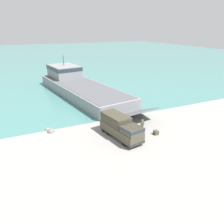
# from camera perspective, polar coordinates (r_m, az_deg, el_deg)

# --- Properties ---
(ground_plane) EXTENTS (240.00, 240.00, 0.00)m
(ground_plane) POSITION_cam_1_polar(r_m,az_deg,el_deg) (30.18, 2.01, -6.18)
(ground_plane) COLOR gray
(water_surface) EXTENTS (240.00, 180.00, 0.01)m
(water_surface) POSITION_cam_1_polar(r_m,az_deg,el_deg) (121.02, -19.52, 13.50)
(water_surface) COLOR #477F7A
(water_surface) RESTS_ON ground_plane
(landing_craft) EXTENTS (13.05, 34.81, 7.51)m
(landing_craft) POSITION_cam_1_polar(r_m,az_deg,el_deg) (50.00, -8.85, 7.01)
(landing_craft) COLOR gray
(landing_craft) RESTS_ON ground_plane
(military_truck) EXTENTS (3.46, 7.28, 2.93)m
(military_truck) POSITION_cam_1_polar(r_m,az_deg,el_deg) (29.15, 2.28, -3.90)
(military_truck) COLOR #4C4738
(military_truck) RESTS_ON ground_plane
(soldier_on_ramp) EXTENTS (0.46, 0.29, 1.81)m
(soldier_on_ramp) POSITION_cam_1_polar(r_m,az_deg,el_deg) (31.29, 7.90, -3.20)
(soldier_on_ramp) COLOR #475638
(soldier_on_ramp) RESTS_ON ground_plane
(cargo_crate) EXTENTS (0.60, 0.70, 0.56)m
(cargo_crate) POSITION_cam_1_polar(r_m,az_deg,el_deg) (30.99, 11.42, -5.27)
(cargo_crate) COLOR #4C4738
(cargo_crate) RESTS_ON ground_plane
(shoreline_rock_a) EXTENTS (1.06, 1.06, 1.06)m
(shoreline_rock_a) POSITION_cam_1_polar(r_m,az_deg,el_deg) (32.32, -15.63, -5.06)
(shoreline_rock_a) COLOR gray
(shoreline_rock_a) RESTS_ON ground_plane
(shoreline_rock_b) EXTENTS (0.73, 0.73, 0.73)m
(shoreline_rock_b) POSITION_cam_1_polar(r_m,az_deg,el_deg) (33.04, -16.42, -4.55)
(shoreline_rock_b) COLOR gray
(shoreline_rock_b) RESTS_ON ground_plane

